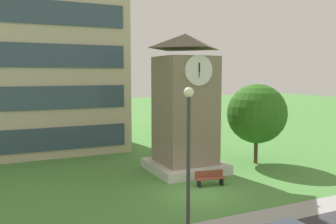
{
  "coord_description": "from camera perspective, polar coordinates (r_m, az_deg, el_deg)",
  "views": [
    {
      "loc": [
        -9.6,
        -16.73,
        6.58
      ],
      "look_at": [
        0.81,
        5.68,
        3.99
      ],
      "focal_mm": 38.36,
      "sensor_mm": 36.0,
      "label": 1
    }
  ],
  "objects": [
    {
      "name": "ground_plane",
      "position": [
        20.38,
        4.79,
        -12.86
      ],
      "size": [
        160.0,
        160.0,
        0.0
      ],
      "primitive_type": "plane",
      "color": "#4C893D"
    },
    {
      "name": "kerb_strip",
      "position": [
        17.15,
        11.95,
        -16.69
      ],
      "size": [
        120.0,
        1.6,
        0.01
      ],
      "primitive_type": "cube",
      "color": "#9E9E99",
      "rests_on": "ground"
    },
    {
      "name": "tree_streetside",
      "position": [
        27.18,
        13.92,
        -0.24
      ],
      "size": [
        4.38,
        4.38,
        5.91
      ],
      "color": "#513823",
      "rests_on": "ground"
    },
    {
      "name": "clock_tower",
      "position": [
        24.3,
        2.75,
        0.13
      ],
      "size": [
        4.72,
        4.72,
        9.27
      ],
      "color": "gray",
      "rests_on": "ground"
    },
    {
      "name": "office_building",
      "position": [
        35.17,
        -22.85,
        10.46
      ],
      "size": [
        16.86,
        12.95,
        19.2
      ],
      "color": "beige",
      "rests_on": "ground"
    },
    {
      "name": "park_bench",
      "position": [
        21.78,
        6.67,
        -10.37
      ],
      "size": [
        1.85,
        0.73,
        0.88
      ],
      "color": "brown",
      "rests_on": "ground"
    },
    {
      "name": "street_lamp",
      "position": [
        13.04,
        3.26,
        -6.42
      ],
      "size": [
        0.36,
        0.36,
        6.13
      ],
      "color": "#333338",
      "rests_on": "ground"
    }
  ]
}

